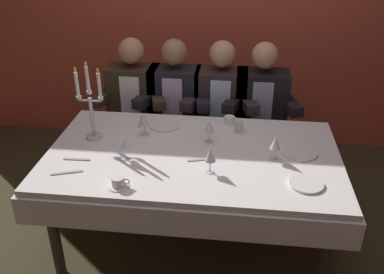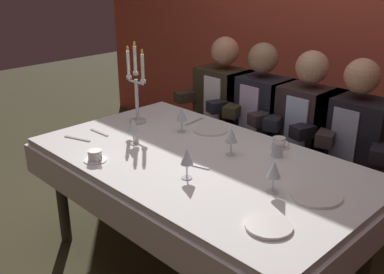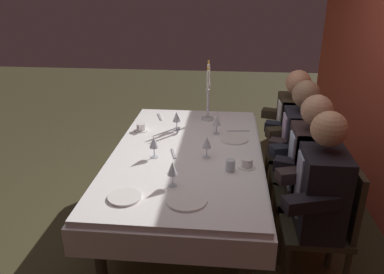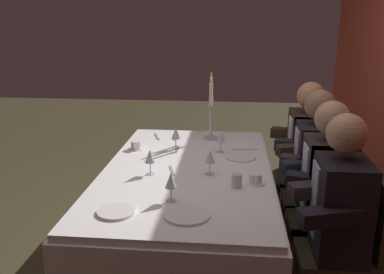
{
  "view_description": "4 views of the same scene",
  "coord_description": "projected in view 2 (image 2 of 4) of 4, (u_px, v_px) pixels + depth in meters",
  "views": [
    {
      "loc": [
        0.27,
        -2.37,
        2.14
      ],
      "look_at": [
        -0.01,
        0.04,
        0.83
      ],
      "focal_mm": 39.65,
      "sensor_mm": 36.0,
      "label": 1
    },
    {
      "loc": [
        1.61,
        -1.65,
        1.78
      ],
      "look_at": [
        -0.1,
        0.04,
        0.83
      ],
      "focal_mm": 42.42,
      "sensor_mm": 36.0,
      "label": 2
    },
    {
      "loc": [
        2.54,
        0.28,
        1.93
      ],
      "look_at": [
        -0.06,
        0.03,
        0.83
      ],
      "focal_mm": 35.03,
      "sensor_mm": 36.0,
      "label": 3
    },
    {
      "loc": [
        2.61,
        0.29,
        1.72
      ],
      "look_at": [
        -0.15,
        0.02,
        0.91
      ],
      "focal_mm": 39.27,
      "sensor_mm": 36.0,
      "label": 4
    }
  ],
  "objects": [
    {
      "name": "seated_diner_3",
      "position": [
        354.0,
        139.0,
        2.8
      ],
      "size": [
        0.63,
        0.48,
        1.24
      ],
      "color": "#322E20",
      "rests_on": "ground_plane"
    },
    {
      "name": "coffee_cup_0",
      "position": [
        279.0,
        143.0,
        2.66
      ],
      "size": [
        0.13,
        0.12,
        0.06
      ],
      "color": "white",
      "rests_on": "dining_table"
    },
    {
      "name": "dining_table",
      "position": [
        199.0,
        177.0,
        2.57
      ],
      "size": [
        1.94,
        1.14,
        0.74
      ],
      "color": "white",
      "rests_on": "ground_plane"
    },
    {
      "name": "fork_0",
      "position": [
        195.0,
        166.0,
        2.43
      ],
      "size": [
        0.17,
        0.06,
        0.01
      ],
      "primitive_type": "cube",
      "rotation": [
        0.0,
        0.0,
        0.28
      ],
      "color": "#B7B7BC",
      "rests_on": "dining_table"
    },
    {
      "name": "dinner_plate_2",
      "position": [
        211.0,
        130.0,
        2.92
      ],
      "size": [
        0.23,
        0.23,
        0.01
      ],
      "primitive_type": "cylinder",
      "color": "white",
      "rests_on": "dining_table"
    },
    {
      "name": "wine_glass_4",
      "position": [
        187.0,
        157.0,
        2.25
      ],
      "size": [
        0.07,
        0.07,
        0.16
      ],
      "color": "silver",
      "rests_on": "dining_table"
    },
    {
      "name": "knife_3",
      "position": [
        194.0,
        122.0,
        3.07
      ],
      "size": [
        0.04,
        0.19,
        0.01
      ],
      "primitive_type": "cube",
      "rotation": [
        0.0,
        0.0,
        1.69
      ],
      "color": "#B7B7BC",
      "rests_on": "dining_table"
    },
    {
      "name": "seated_diner_1",
      "position": [
        260.0,
        113.0,
        3.27
      ],
      "size": [
        0.63,
        0.48,
        1.24
      ],
      "color": "#322E20",
      "rests_on": "ground_plane"
    },
    {
      "name": "dinner_plate_1",
      "position": [
        316.0,
        195.0,
        2.12
      ],
      "size": [
        0.24,
        0.24,
        0.01
      ],
      "primitive_type": "cylinder",
      "color": "white",
      "rests_on": "dining_table"
    },
    {
      "name": "dinner_plate_0",
      "position": [
        269.0,
        226.0,
        1.88
      ],
      "size": [
        0.2,
        0.2,
        0.01
      ],
      "primitive_type": "cylinder",
      "color": "white",
      "rests_on": "dining_table"
    },
    {
      "name": "back_wall",
      "position": [
        356.0,
        19.0,
        3.39
      ],
      "size": [
        6.0,
        0.12,
        2.7
      ],
      "primitive_type": "cube",
      "color": "#C44C37",
      "rests_on": "ground_plane"
    },
    {
      "name": "wine_glass_0",
      "position": [
        274.0,
        170.0,
        2.12
      ],
      "size": [
        0.07,
        0.07,
        0.16
      ],
      "color": "silver",
      "rests_on": "dining_table"
    },
    {
      "name": "knife_1",
      "position": [
        77.0,
        139.0,
        2.79
      ],
      "size": [
        0.19,
        0.08,
        0.01
      ],
      "primitive_type": "cube",
      "rotation": [
        0.0,
        0.0,
        0.34
      ],
      "color": "#B7B7BC",
      "rests_on": "dining_table"
    },
    {
      "name": "wine_glass_2",
      "position": [
        182.0,
        115.0,
        2.86
      ],
      "size": [
        0.07,
        0.07,
        0.16
      ],
      "color": "silver",
      "rests_on": "dining_table"
    },
    {
      "name": "candelabra",
      "position": [
        137.0,
        91.0,
        2.99
      ],
      "size": [
        0.19,
        0.11,
        0.55
      ],
      "color": "silver",
      "rests_on": "dining_table"
    },
    {
      "name": "ground_plane",
      "position": [
        199.0,
        267.0,
        2.8
      ],
      "size": [
        12.0,
        12.0,
        0.0
      ],
      "primitive_type": "plane",
      "color": "#3F3A22"
    },
    {
      "name": "seated_diner_0",
      "position": [
        224.0,
        102.0,
        3.51
      ],
      "size": [
        0.63,
        0.48,
        1.24
      ],
      "color": "#322E20",
      "rests_on": "ground_plane"
    },
    {
      "name": "wine_glass_1",
      "position": [
        231.0,
        136.0,
        2.52
      ],
      "size": [
        0.07,
        0.07,
        0.16
      ],
      "color": "silver",
      "rests_on": "dining_table"
    },
    {
      "name": "water_tumbler_0",
      "position": [
        277.0,
        149.0,
        2.53
      ],
      "size": [
        0.06,
        0.06,
        0.08
      ],
      "primitive_type": "cylinder",
      "color": "silver",
      "rests_on": "dining_table"
    },
    {
      "name": "seated_diner_2",
      "position": [
        307.0,
        126.0,
        3.02
      ],
      "size": [
        0.63,
        0.48,
        1.24
      ],
      "color": "#322E20",
      "rests_on": "ground_plane"
    },
    {
      "name": "coffee_cup_1",
      "position": [
        95.0,
        156.0,
        2.48
      ],
      "size": [
        0.13,
        0.12,
        0.06
      ],
      "color": "white",
      "rests_on": "dining_table"
    },
    {
      "name": "spoon_2",
      "position": [
        99.0,
        132.0,
        2.89
      ],
      "size": [
        0.17,
        0.02,
        0.01
      ],
      "primitive_type": "cube",
      "rotation": [
        0.0,
        0.0,
        0.04
      ],
      "color": "#B7B7BC",
      "rests_on": "dining_table"
    },
    {
      "name": "wine_glass_3",
      "position": [
        133.0,
        126.0,
        2.68
      ],
      "size": [
        0.07,
        0.07,
        0.16
      ],
      "color": "silver",
      "rests_on": "dining_table"
    }
  ]
}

